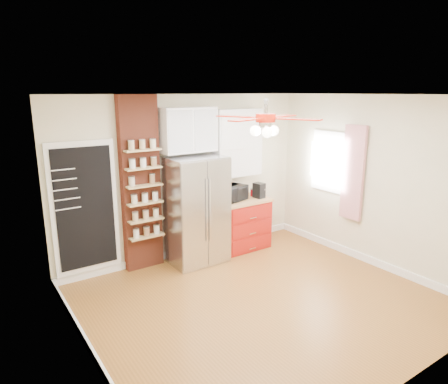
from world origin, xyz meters
TOP-DOWN VIEW (x-y plane):
  - floor at (0.00, 0.00)m, footprint 4.50×4.50m
  - ceiling at (0.00, 0.00)m, footprint 4.50×4.50m
  - wall_back at (0.00, 2.00)m, footprint 4.50×0.02m
  - wall_front at (0.00, -2.00)m, footprint 4.50×0.02m
  - wall_left at (-2.25, 0.00)m, footprint 0.02×4.00m
  - wall_right at (2.25, 0.00)m, footprint 0.02×4.00m
  - chalkboard at (-1.70, 1.96)m, footprint 0.95×0.05m
  - brick_pillar at (-0.85, 1.92)m, footprint 0.60×0.16m
  - fridge at (-0.05, 1.63)m, footprint 0.90×0.70m
  - upper_glass_cabinet at (-0.05, 1.82)m, footprint 0.90×0.35m
  - red_cabinet at (0.92, 1.68)m, footprint 0.94×0.64m
  - upper_shelf_unit at (0.92, 1.85)m, footprint 0.90×0.30m
  - window at (2.23, 0.90)m, footprint 0.04×0.75m
  - curtain at (2.18, 0.35)m, footprint 0.06×0.40m
  - ceiling_fan at (0.00, 0.00)m, footprint 1.40×1.40m
  - toaster_oven at (0.75, 1.70)m, footprint 0.54×0.44m
  - coffee_maker at (1.23, 1.59)m, footprint 0.18×0.21m
  - canister_left at (1.29, 1.55)m, footprint 0.12×0.12m
  - canister_right at (1.22, 1.74)m, footprint 0.13×0.13m
  - pantry_jar_oats at (-1.03, 1.80)m, footprint 0.12×0.12m
  - pantry_jar_beans at (-0.71, 1.80)m, footprint 0.10×0.10m

SIDE VIEW (x-z plane):
  - floor at x=0.00m, z-range 0.00..0.00m
  - red_cabinet at x=0.92m, z-range 0.00..0.90m
  - fridge at x=-0.05m, z-range 0.00..1.75m
  - canister_right at x=1.22m, z-range 0.90..1.03m
  - canister_left at x=1.29m, z-range 0.90..1.05m
  - toaster_oven at x=0.75m, z-range 0.90..1.16m
  - coffee_maker at x=1.23m, z-range 0.90..1.17m
  - chalkboard at x=-1.70m, z-range 0.12..2.08m
  - wall_back at x=0.00m, z-range 0.00..2.70m
  - wall_front at x=0.00m, z-range 0.00..2.70m
  - wall_left at x=-2.25m, z-range 0.00..2.70m
  - wall_right at x=2.25m, z-range 0.00..2.70m
  - brick_pillar at x=-0.85m, z-range 0.00..2.70m
  - pantry_jar_oats at x=-1.03m, z-range 1.37..1.51m
  - pantry_jar_beans at x=-0.71m, z-range 1.37..1.51m
  - curtain at x=2.18m, z-range 0.67..2.23m
  - window at x=2.23m, z-range 1.02..2.08m
  - upper_shelf_unit at x=0.92m, z-range 1.30..2.45m
  - upper_glass_cabinet at x=-0.05m, z-range 1.80..2.50m
  - ceiling_fan at x=0.00m, z-range 2.20..2.65m
  - ceiling at x=0.00m, z-range 2.70..2.70m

